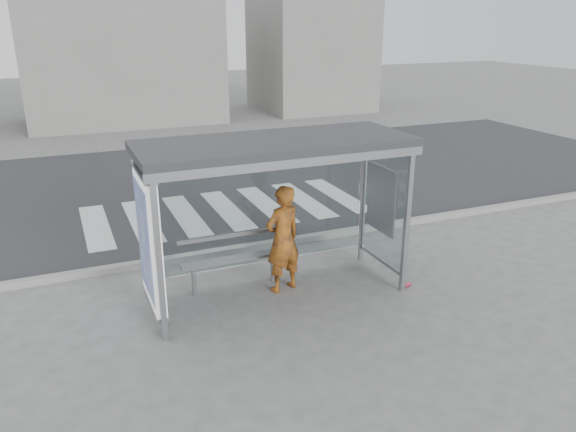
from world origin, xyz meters
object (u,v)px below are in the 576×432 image
(bus_shelter, at_px, (252,181))
(soda_can, at_px, (407,285))
(person, at_px, (283,239))
(bench, at_px, (233,258))

(bus_shelter, xyz_separation_m, soda_can, (2.52, -0.69, -1.95))
(bus_shelter, xyz_separation_m, person, (0.53, 0.06, -1.07))
(bus_shelter, bearing_deg, person, 6.30)
(bench, bearing_deg, person, -26.72)
(person, height_order, bench, person)
(bench, xyz_separation_m, soda_can, (2.74, -1.13, -0.51))
(bench, relative_size, soda_can, 13.14)
(bus_shelter, distance_m, soda_can, 3.26)
(person, bearing_deg, bus_shelter, -9.23)
(bus_shelter, distance_m, bench, 1.52)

